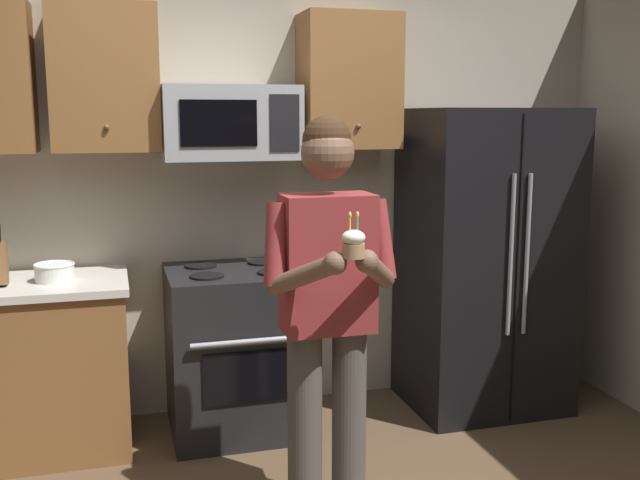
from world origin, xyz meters
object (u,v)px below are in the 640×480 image
(microwave, at_px, (230,123))
(bowl_large_white, at_px, (54,272))
(refrigerator, at_px, (485,260))
(oven_range, at_px, (238,350))
(person, at_px, (328,300))
(cupcake, at_px, (353,243))

(microwave, relative_size, bowl_large_white, 3.65)
(refrigerator, xyz_separation_m, bowl_large_white, (-2.44, 0.02, 0.07))
(microwave, xyz_separation_m, refrigerator, (1.50, -0.16, -0.82))
(oven_range, relative_size, bowl_large_white, 4.60)
(refrigerator, distance_m, person, 1.64)
(microwave, bearing_deg, refrigerator, -6.03)
(bowl_large_white, bearing_deg, cupcake, -49.65)
(cupcake, bearing_deg, oven_range, 98.84)
(oven_range, bearing_deg, microwave, 89.98)
(oven_range, relative_size, cupcake, 5.36)
(person, bearing_deg, oven_range, 101.54)
(refrigerator, relative_size, cupcake, 10.35)
(microwave, height_order, bowl_large_white, microwave)
(oven_range, distance_m, person, 1.20)
(bowl_large_white, distance_m, person, 1.55)
(microwave, height_order, person, microwave)
(bowl_large_white, relative_size, person, 0.12)
(bowl_large_white, height_order, person, person)
(microwave, xyz_separation_m, cupcake, (0.21, -1.50, -0.43))
(microwave, distance_m, refrigerator, 1.72)
(cupcake, bearing_deg, person, 90.00)
(cupcake, bearing_deg, microwave, 98.14)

